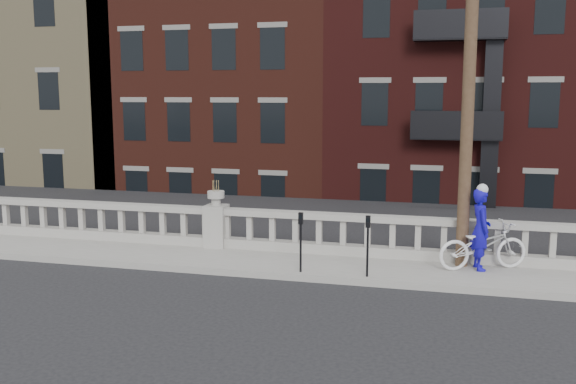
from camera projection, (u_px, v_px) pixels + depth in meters
name	position (u px, v px, depth m)	size (l,w,h in m)	color
ground	(148.00, 298.00, 13.07)	(120.00, 120.00, 0.00)	black
sidewalk	(203.00, 258.00, 15.93)	(32.00, 2.20, 0.15)	gray
balustrade	(216.00, 228.00, 16.75)	(28.00, 0.34, 1.03)	gray
planter_pedestal	(216.00, 221.00, 16.72)	(0.55, 0.55, 1.76)	gray
lower_level	(351.00, 121.00, 34.58)	(80.00, 44.00, 20.80)	#605E59
utility_pole	(471.00, 43.00, 14.18)	(1.60, 0.28, 10.00)	#422D1E
parking_meter_b	(301.00, 235.00, 14.31)	(0.10, 0.09, 1.36)	black
parking_meter_c	(368.00, 239.00, 13.94)	(0.10, 0.09, 1.36)	black
bicycle	(483.00, 245.00, 14.59)	(0.73, 2.10, 1.10)	white
cyclist	(480.00, 229.00, 14.52)	(0.68, 0.45, 1.86)	#130BA8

